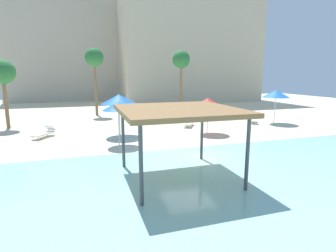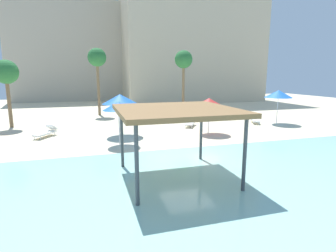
# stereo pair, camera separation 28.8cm
# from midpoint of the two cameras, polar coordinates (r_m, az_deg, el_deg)

# --- Properties ---
(ground_plane) EXTENTS (80.00, 80.00, 0.00)m
(ground_plane) POSITION_cam_midpoint_polar(r_m,az_deg,el_deg) (14.17, 3.59, -6.52)
(ground_plane) COLOR beige
(lagoon_water) EXTENTS (44.00, 13.50, 0.04)m
(lagoon_water) POSITION_cam_midpoint_polar(r_m,az_deg,el_deg) (9.79, 15.12, -14.97)
(lagoon_water) COLOR #99D1C6
(lagoon_water) RESTS_ON ground
(shade_pavilion) EXTENTS (4.61, 4.61, 2.93)m
(shade_pavilion) POSITION_cam_midpoint_polar(r_m,az_deg,el_deg) (10.63, 1.46, 2.95)
(shade_pavilion) COLOR #42474C
(shade_pavilion) RESTS_ON ground
(beach_umbrella_blue_0) EXTENTS (1.91, 1.91, 2.66)m
(beach_umbrella_blue_0) POSITION_cam_midpoint_polar(r_m,az_deg,el_deg) (16.35, -11.10, 4.21)
(beach_umbrella_blue_0) COLOR silver
(beach_umbrella_blue_0) RESTS_ON ground
(beach_umbrella_blue_1) EXTENTS (2.34, 2.34, 2.94)m
(beach_umbrella_blue_1) POSITION_cam_midpoint_polar(r_m,az_deg,el_deg) (25.31, 21.75, 6.41)
(beach_umbrella_blue_1) COLOR silver
(beach_umbrella_blue_1) RESTS_ON ground
(beach_umbrella_red_2) EXTENTS (2.12, 2.12, 2.60)m
(beach_umbrella_red_2) POSITION_cam_midpoint_polar(r_m,az_deg,el_deg) (19.56, 8.09, 5.08)
(beach_umbrella_red_2) COLOR silver
(beach_umbrella_red_2) RESTS_ON ground
(beach_umbrella_blue_3) EXTENTS (2.47, 2.47, 2.92)m
(beach_umbrella_blue_3) POSITION_cam_midpoint_polar(r_m,az_deg,el_deg) (18.93, -10.87, 5.65)
(beach_umbrella_blue_3) COLOR silver
(beach_umbrella_blue_3) RESTS_ON ground
(lounge_chair_0) EXTENTS (1.49, 1.93, 0.74)m
(lounge_chair_0) POSITION_cam_midpoint_polar(r_m,az_deg,el_deg) (20.33, -25.21, -1.25)
(lounge_chair_0) COLOR white
(lounge_chair_0) RESTS_ON ground
(lounge_chair_1) EXTENTS (1.45, 1.95, 0.74)m
(lounge_chair_1) POSITION_cam_midpoint_polar(r_m,az_deg,el_deg) (22.49, 4.09, 0.83)
(lounge_chair_1) COLOR white
(lounge_chair_1) RESTS_ON ground
(lounge_chair_2) EXTENTS (1.36, 1.97, 0.74)m
(lounge_chair_2) POSITION_cam_midpoint_polar(r_m,az_deg,el_deg) (25.20, 17.34, 1.45)
(lounge_chair_2) COLOR white
(lounge_chair_2) RESTS_ON ground
(palm_tree_0) EXTENTS (1.90, 1.90, 6.82)m
(palm_tree_0) POSITION_cam_midpoint_polar(r_m,az_deg,el_deg) (29.37, 2.52, 13.68)
(palm_tree_0) COLOR brown
(palm_tree_0) RESTS_ON ground
(palm_tree_1) EXTENTS (1.90, 1.90, 6.98)m
(palm_tree_1) POSITION_cam_midpoint_polar(r_m,az_deg,el_deg) (29.35, -15.74, 13.58)
(palm_tree_1) COLOR brown
(palm_tree_1) RESTS_ON ground
(palm_tree_2) EXTENTS (1.90, 1.90, 5.42)m
(palm_tree_2) POSITION_cam_midpoint_polar(r_m,az_deg,el_deg) (24.94, -32.13, 9.53)
(palm_tree_2) COLOR brown
(palm_tree_2) RESTS_ON ground
(hotel_block_0) EXTENTS (23.49, 8.50, 15.90)m
(hotel_block_0) POSITION_cam_midpoint_polar(r_m,az_deg,el_deg) (50.08, -18.19, 14.57)
(hotel_block_0) COLOR #B2A893
(hotel_block_0) RESTS_ON ground
(hotel_block_1) EXTENTS (22.10, 11.02, 20.54)m
(hotel_block_1) POSITION_cam_midpoint_polar(r_m,az_deg,el_deg) (46.46, 3.96, 18.28)
(hotel_block_1) COLOR beige
(hotel_block_1) RESTS_ON ground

